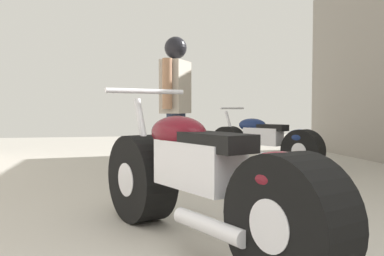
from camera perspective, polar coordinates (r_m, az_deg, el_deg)
The scene contains 4 objects.
ground_plane at distance 4.31m, azimuth -1.12°, elevation -8.40°, with size 16.27×16.27×0.00m, color #A8A399.
motorcycle_maroon_cruiser at distance 2.48m, azimuth 1.25°, elevation -7.45°, with size 1.07×2.00×0.97m.
motorcycle_black_naked at distance 5.98m, azimuth 9.88°, elevation -1.96°, with size 1.20×1.60×0.84m.
mechanic_in_blue at distance 4.76m, azimuth -2.17°, elevation 4.49°, with size 0.41×0.61×1.63m.
Camera 1 is at (-0.72, -0.78, 0.84)m, focal length 39.28 mm.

